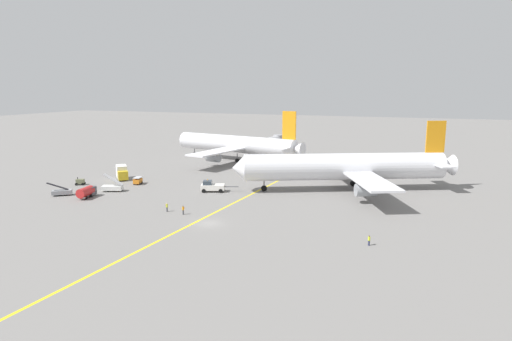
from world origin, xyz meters
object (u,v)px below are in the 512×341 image
object	(u,v)px
pushback_tug	(212,186)
ground_crew_wing_walker_right	(183,210)
gse_baggage_cart_trailing	(138,181)
gse_belt_loader_portside	(62,192)
gse_gpu_cart_small	(80,182)
gse_fuel_bowser_stubby	(87,192)
ground_crew_ramp_agent_by_cones	(369,240)
airliner_being_pushed	(346,167)
gse_stair_truck_yellow	(112,187)
airliner_at_gate_left	(236,144)
ground_crew_marshaller_foreground	(167,207)
gse_catering_truck_tall	(122,173)

from	to	relation	value
pushback_tug	ground_crew_wing_walker_right	size ratio (longest dim) A/B	4.98
gse_baggage_cart_trailing	gse_belt_loader_portside	distance (m)	17.58
ground_crew_wing_walker_right	gse_gpu_cart_small	bearing A→B (deg)	160.25
ground_crew_wing_walker_right	gse_belt_loader_portside	bearing A→B (deg)	174.36
gse_gpu_cart_small	gse_fuel_bowser_stubby	bearing A→B (deg)	-41.67
ground_crew_ramp_agent_by_cones	ground_crew_wing_walker_right	size ratio (longest dim) A/B	0.93
gse_gpu_cart_small	gse_baggage_cart_trailing	xyz separation A→B (m)	(12.49, 5.61, 0.07)
airliner_being_pushed	ground_crew_ramp_agent_by_cones	size ratio (longest dim) A/B	31.08
gse_belt_loader_portside	ground_crew_ramp_agent_by_cones	size ratio (longest dim) A/B	3.01
gse_belt_loader_portside	gse_stair_truck_yellow	xyz separation A→B (m)	(7.73, 7.11, 0.20)
airliner_at_gate_left	ground_crew_wing_walker_right	size ratio (longest dim) A/B	28.61
gse_belt_loader_portside	gse_stair_truck_yellow	size ratio (longest dim) A/B	0.95
airliner_at_gate_left	gse_gpu_cart_small	world-z (taller)	airliner_at_gate_left
gse_stair_truck_yellow	pushback_tug	bearing A→B (deg)	20.14
gse_stair_truck_yellow	ground_crew_marshaller_foreground	bearing A→B (deg)	-25.39
airliner_being_pushed	ground_crew_ramp_agent_by_cones	distance (m)	36.23
gse_catering_truck_tall	airliner_being_pushed	bearing A→B (deg)	8.98
gse_stair_truck_yellow	gse_belt_loader_portside	bearing A→B (deg)	-137.40
gse_belt_loader_portside	ground_crew_wing_walker_right	xyz separation A→B (m)	(32.02, -3.16, 0.05)
gse_catering_truck_tall	gse_fuel_bowser_stubby	size ratio (longest dim) A/B	1.14
airliner_at_gate_left	gse_gpu_cart_small	bearing A→B (deg)	-114.08
gse_fuel_bowser_stubby	ground_crew_wing_walker_right	xyz separation A→B (m)	(25.49, -3.60, -0.46)
ground_crew_wing_walker_right	airliner_being_pushed	bearing A→B (deg)	51.29
gse_belt_loader_portside	ground_crew_ramp_agent_by_cones	xyz separation A→B (m)	(65.92, -7.29, -0.02)
pushback_tug	airliner_being_pushed	bearing A→B (deg)	24.40
gse_baggage_cart_trailing	ground_crew_ramp_agent_by_cones	xyz separation A→B (m)	(57.35, -22.64, -0.06)
gse_gpu_cart_small	gse_baggage_cart_trailing	distance (m)	13.69
pushback_tug	gse_fuel_bowser_stubby	size ratio (longest dim) A/B	1.62
gse_gpu_cart_small	gse_baggage_cart_trailing	size ratio (longest dim) A/B	0.85
gse_baggage_cart_trailing	gse_fuel_bowser_stubby	distance (m)	15.06
pushback_tug	gse_baggage_cart_trailing	distance (m)	20.34
ground_crew_wing_walker_right	ground_crew_marshaller_foreground	bearing A→B (deg)	171.71
ground_crew_marshaller_foreground	ground_crew_wing_walker_right	bearing A→B (deg)	-8.29
airliner_being_pushed	gse_belt_loader_portside	xyz separation A→B (m)	(-56.51, -27.40, -4.52)
airliner_at_gate_left	airliner_being_pushed	xyz separation A→B (m)	(39.65, -28.84, 0.13)
ground_crew_ramp_agent_by_cones	ground_crew_marshaller_foreground	size ratio (longest dim) A/B	0.92
airliner_being_pushed	gse_stair_truck_yellow	bearing A→B (deg)	-157.42
ground_crew_marshaller_foreground	gse_fuel_bowser_stubby	bearing A→B (deg)	172.00
gse_catering_truck_tall	ground_crew_marshaller_foreground	xyz separation A→B (m)	(26.84, -21.30, -0.88)
gse_gpu_cart_small	gse_catering_truck_tall	world-z (taller)	gse_catering_truck_tall
airliner_being_pushed	gse_catering_truck_tall	distance (m)	55.94
gse_belt_loader_portside	gse_stair_truck_yellow	world-z (taller)	gse_stair_truck_yellow
gse_baggage_cart_trailing	ground_crew_wing_walker_right	bearing A→B (deg)	-38.29
gse_stair_truck_yellow	ground_crew_wing_walker_right	bearing A→B (deg)	-22.93
ground_crew_ramp_agent_by_cones	airliner_being_pushed	bearing A→B (deg)	105.18
pushback_tug	ground_crew_wing_walker_right	world-z (taller)	pushback_tug
airliner_at_gate_left	gse_baggage_cart_trailing	bearing A→B (deg)	-101.47
airliner_being_pushed	gse_fuel_bowser_stubby	distance (m)	56.93
airliner_being_pushed	gse_baggage_cart_trailing	world-z (taller)	airliner_being_pushed
gse_fuel_bowser_stubby	airliner_at_gate_left	bearing A→B (deg)	79.51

